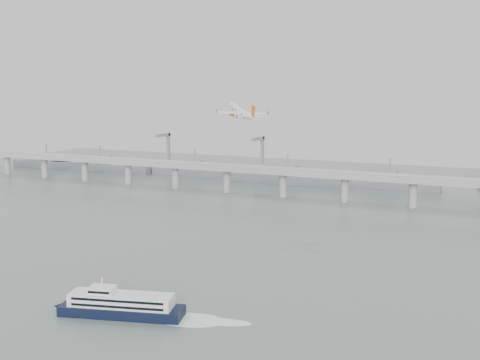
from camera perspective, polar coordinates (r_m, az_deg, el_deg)
The scene contains 5 objects.
ground at distance 261.09m, azimuth -5.19°, elevation -9.53°, with size 900.00×900.00×0.00m, color slate.
bridge at distance 437.44m, azimuth 7.93°, elevation 0.27°, with size 800.00×22.00×23.90m.
distant_fleet at distance 560.27m, azimuth -5.31°, elevation 1.01°, with size 453.00×60.90×40.00m.
ferry at distance 218.26m, azimuth -11.94°, elevation -12.35°, with size 75.19×28.51×14.47m.
airliner at distance 343.60m, azimuth 0.14°, elevation 6.96°, with size 31.26×29.64×12.20m.
Camera 1 is at (125.58, -213.70, 82.04)m, focal length 42.00 mm.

